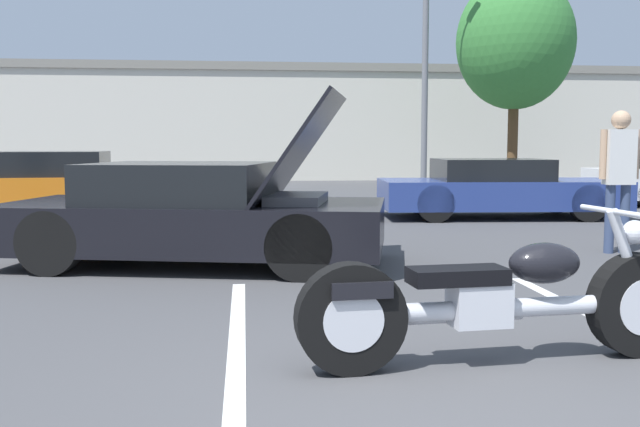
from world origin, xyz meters
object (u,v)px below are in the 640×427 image
motorcycle (499,301)px  show_car_hood_open (197,214)px  parked_car_left_row (58,188)px  parked_car_mid_row (497,189)px  spectator_by_show_car (619,168)px  light_pole (428,57)px  tree_background (515,42)px

motorcycle → show_car_hood_open: show_car_hood_open is taller
motorcycle → show_car_hood_open: (-2.13, 4.00, 0.18)m
show_car_hood_open → parked_car_left_row: (-2.74, 4.77, 0.03)m
parked_car_mid_row → spectator_by_show_car: bearing=-86.5°
light_pole → motorcycle: light_pole is taller
light_pole → motorcycle: (-3.75, -16.25, -3.49)m
parked_car_left_row → spectator_by_show_car: size_ratio=2.44×
tree_background → parked_car_mid_row: tree_background is taller
tree_background → spectator_by_show_car: size_ratio=3.68×
parked_car_left_row → light_pole: bearing=37.0°
light_pole → spectator_by_show_car: 12.30m
parked_car_left_row → parked_car_mid_row: bearing=-4.4°
show_car_hood_open → spectator_by_show_car: size_ratio=2.56×
parked_car_left_row → spectator_by_show_car: (7.99, -4.49, 0.47)m
light_pole → show_car_hood_open: bearing=-115.6°
light_pole → parked_car_left_row: 11.88m
show_car_hood_open → spectator_by_show_car: 5.29m
show_car_hood_open → parked_car_mid_row: 7.09m
tree_background → motorcycle: size_ratio=2.53×
light_pole → show_car_hood_open: 13.99m
parked_car_left_row → parked_car_mid_row: 8.03m
motorcycle → parked_car_left_row: parked_car_left_row is taller
parked_car_left_row → tree_background: bearing=32.7°
tree_background → show_car_hood_open: tree_background is taller
parked_car_mid_row → tree_background: bearing=71.3°
light_pole → motorcycle: 17.04m
light_pole → parked_car_left_row: bearing=-139.1°
motorcycle → parked_car_left_row: 10.04m
light_pole → show_car_hood_open: light_pole is taller
motorcycle → tree_background: bearing=63.6°
tree_background → parked_car_mid_row: bearing=-112.7°
parked_car_mid_row → show_car_hood_open: bearing=-134.4°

